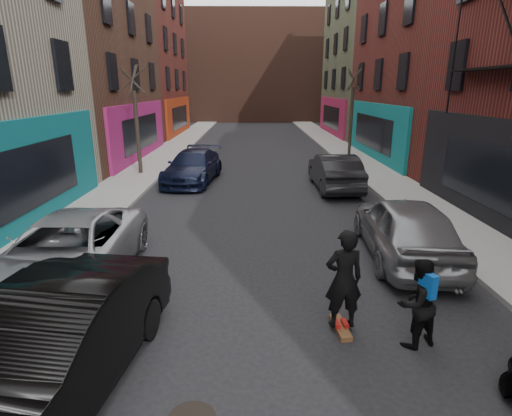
{
  "coord_description": "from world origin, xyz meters",
  "views": [
    {
      "loc": [
        -0.32,
        -2.72,
        4.41
      ],
      "look_at": [
        -0.23,
        6.58,
        1.6
      ],
      "focal_mm": 28.0,
      "sensor_mm": 36.0,
      "label": 1
    }
  ],
  "objects_px": {
    "parked_left_end": "(193,166)",
    "parked_right_far": "(405,227)",
    "parked_left_mid": "(53,346)",
    "parked_right_end": "(334,172)",
    "tree_right_far": "(352,102)",
    "skateboarder": "(344,279)",
    "skateboard": "(340,327)",
    "pedestrian": "(417,303)",
    "parked_left_far": "(67,252)",
    "tree_left_far": "(136,109)"
  },
  "relations": [
    {
      "from": "tree_right_far",
      "to": "parked_left_end",
      "type": "relative_size",
      "value": 1.3
    },
    {
      "from": "parked_left_mid",
      "to": "parked_left_far",
      "type": "distance_m",
      "value": 3.86
    },
    {
      "from": "parked_right_far",
      "to": "pedestrian",
      "type": "xyz_separation_m",
      "value": [
        -1.21,
        -3.86,
        -0.01
      ]
    },
    {
      "from": "parked_right_far",
      "to": "skateboard",
      "type": "xyz_separation_m",
      "value": [
        -2.4,
        -3.41,
        -0.8
      ]
    },
    {
      "from": "parked_right_far",
      "to": "parked_left_mid",
      "type": "bearing_deg",
      "value": 40.43
    },
    {
      "from": "skateboard",
      "to": "pedestrian",
      "type": "relative_size",
      "value": 0.49
    },
    {
      "from": "parked_right_far",
      "to": "skateboarder",
      "type": "xyz_separation_m",
      "value": [
        -2.4,
        -3.41,
        0.21
      ]
    },
    {
      "from": "parked_left_mid",
      "to": "parked_right_far",
      "type": "xyz_separation_m",
      "value": [
        6.94,
        5.03,
        0.01
      ]
    },
    {
      "from": "tree_right_far",
      "to": "skateboarder",
      "type": "relative_size",
      "value": 3.54
    },
    {
      "from": "parked_left_end",
      "to": "parked_right_far",
      "type": "relative_size",
      "value": 1.05
    },
    {
      "from": "skateboarder",
      "to": "parked_left_mid",
      "type": "bearing_deg",
      "value": 14.62
    },
    {
      "from": "parked_left_far",
      "to": "parked_right_far",
      "type": "distance_m",
      "value": 8.47
    },
    {
      "from": "parked_right_far",
      "to": "parked_left_far",
      "type": "bearing_deg",
      "value": 14.23
    },
    {
      "from": "parked_left_far",
      "to": "parked_left_end",
      "type": "height_order",
      "value": "parked_left_far"
    },
    {
      "from": "parked_left_mid",
      "to": "parked_right_far",
      "type": "distance_m",
      "value": 8.58
    },
    {
      "from": "pedestrian",
      "to": "parked_left_far",
      "type": "bearing_deg",
      "value": -39.51
    },
    {
      "from": "parked_left_far",
      "to": "skateboard",
      "type": "bearing_deg",
      "value": -18.63
    },
    {
      "from": "parked_left_end",
      "to": "parked_right_end",
      "type": "relative_size",
      "value": 1.08
    },
    {
      "from": "tree_right_far",
      "to": "skateboard",
      "type": "relative_size",
      "value": 8.5
    },
    {
      "from": "parked_right_far",
      "to": "pedestrian",
      "type": "distance_m",
      "value": 4.04
    },
    {
      "from": "parked_right_end",
      "to": "skateboarder",
      "type": "xyz_separation_m",
      "value": [
        -2.03,
        -11.04,
        0.26
      ]
    },
    {
      "from": "parked_left_mid",
      "to": "parked_right_end",
      "type": "xyz_separation_m",
      "value": [
        6.58,
        12.66,
        -0.04
      ]
    },
    {
      "from": "parked_left_end",
      "to": "tree_right_far",
      "type": "bearing_deg",
      "value": 45.77
    },
    {
      "from": "pedestrian",
      "to": "parked_right_far",
      "type": "bearing_deg",
      "value": -128.09
    },
    {
      "from": "parked_left_far",
      "to": "parked_left_mid",
      "type": "bearing_deg",
      "value": -68.97
    },
    {
      "from": "parked_right_far",
      "to": "parked_right_end",
      "type": "bearing_deg",
      "value": -82.75
    },
    {
      "from": "tree_left_far",
      "to": "parked_right_far",
      "type": "bearing_deg",
      "value": -47.2
    },
    {
      "from": "parked_left_end",
      "to": "skateboard",
      "type": "distance_m",
      "value": 13.34
    },
    {
      "from": "tree_left_far",
      "to": "parked_left_far",
      "type": "xyz_separation_m",
      "value": [
        1.6,
        -12.17,
        -2.61
      ]
    },
    {
      "from": "parked_left_mid",
      "to": "tree_left_far",
      "type": "bearing_deg",
      "value": 108.29
    },
    {
      "from": "skateboarder",
      "to": "tree_left_far",
      "type": "bearing_deg",
      "value": -66.97
    },
    {
      "from": "parked_right_end",
      "to": "pedestrian",
      "type": "height_order",
      "value": "pedestrian"
    },
    {
      "from": "parked_left_end",
      "to": "skateboard",
      "type": "xyz_separation_m",
      "value": [
        4.54,
        -12.52,
        -0.71
      ]
    },
    {
      "from": "tree_right_far",
      "to": "parked_left_end",
      "type": "height_order",
      "value": "tree_right_far"
    },
    {
      "from": "parked_left_end",
      "to": "parked_right_end",
      "type": "bearing_deg",
      "value": -6.01
    },
    {
      "from": "parked_left_mid",
      "to": "pedestrian",
      "type": "height_order",
      "value": "parked_left_mid"
    },
    {
      "from": "parked_left_mid",
      "to": "skateboard",
      "type": "distance_m",
      "value": 4.89
    },
    {
      "from": "tree_right_far",
      "to": "parked_right_far",
      "type": "xyz_separation_m",
      "value": [
        -2.46,
        -16.74,
        -2.68
      ]
    },
    {
      "from": "parked_left_end",
      "to": "parked_right_end",
      "type": "height_order",
      "value": "parked_right_end"
    },
    {
      "from": "parked_left_far",
      "to": "parked_right_end",
      "type": "xyz_separation_m",
      "value": [
        7.98,
        9.06,
        0.03
      ]
    },
    {
      "from": "parked_left_end",
      "to": "skateboarder",
      "type": "height_order",
      "value": "skateboarder"
    },
    {
      "from": "tree_left_far",
      "to": "tree_right_far",
      "type": "bearing_deg",
      "value": 25.82
    },
    {
      "from": "parked_left_far",
      "to": "parked_left_end",
      "type": "distance_m",
      "value": 10.64
    },
    {
      "from": "tree_left_far",
      "to": "parked_right_far",
      "type": "relative_size",
      "value": 1.31
    },
    {
      "from": "parked_left_mid",
      "to": "parked_right_end",
      "type": "bearing_deg",
      "value": 70.08
    },
    {
      "from": "tree_right_far",
      "to": "pedestrian",
      "type": "bearing_deg",
      "value": -100.08
    },
    {
      "from": "tree_right_far",
      "to": "pedestrian",
      "type": "distance_m",
      "value": 21.09
    },
    {
      "from": "tree_left_far",
      "to": "parked_left_far",
      "type": "distance_m",
      "value": 12.55
    },
    {
      "from": "parked_right_end",
      "to": "parked_right_far",
      "type": "bearing_deg",
      "value": 92.03
    },
    {
      "from": "parked_right_far",
      "to": "skateboard",
      "type": "distance_m",
      "value": 4.25
    }
  ]
}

